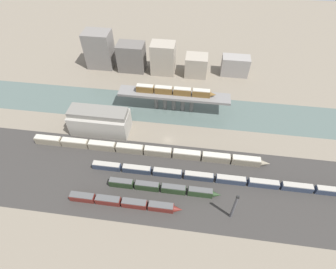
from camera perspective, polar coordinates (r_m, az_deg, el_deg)
ground_plane at (r=131.21m, az=0.01°, el=-1.21°), size 400.00×400.00×0.00m
railbed_yard at (r=116.80m, az=-1.57°, el=-9.96°), size 280.00×42.00×0.01m
river_water at (r=147.82m, az=1.23°, el=5.58°), size 320.00×24.63×0.01m
bridge at (r=142.13m, az=1.29°, el=8.24°), size 59.84×8.40×10.71m
train_on_bridge at (r=139.69m, az=1.49°, el=9.46°), size 42.38×2.86×4.03m
train_yard_near at (r=110.85m, az=-9.46°, el=-14.37°), size 46.50×3.03×3.48m
train_yard_mid at (r=112.53m, az=-1.13°, el=-11.53°), size 47.62×2.66×3.94m
train_yard_far at (r=117.36m, az=10.89°, el=-9.38°), size 114.24×2.70×3.44m
train_yard_outer at (r=124.59m, az=-4.62°, el=-3.48°), size 112.80×3.15×4.13m
warehouse_building at (r=135.84m, az=-14.61°, el=2.87°), size 29.22×12.49×13.52m
signal_tower at (r=104.83m, az=14.16°, el=-15.08°), size 1.04×1.04×15.51m
city_block_far_left at (r=182.86m, az=-14.71°, el=17.48°), size 16.76×12.45×23.45m
city_block_left at (r=176.54m, az=-7.94°, el=16.38°), size 16.86×11.48×17.82m
city_block_center at (r=171.65m, az=-1.10°, el=16.25°), size 14.86×10.82×19.86m
city_block_right at (r=171.82m, az=6.14°, el=14.71°), size 13.66×11.16×13.16m
city_block_far_right at (r=176.67m, az=14.38°, el=14.30°), size 17.06×8.69×12.29m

